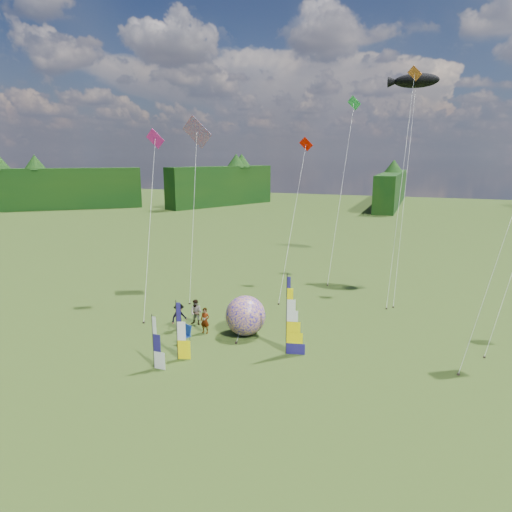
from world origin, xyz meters
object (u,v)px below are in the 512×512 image
(spectator_d, at_px, (251,310))
(kite_whale, at_px, (407,172))
(spectator_a, at_px, (205,321))
(side_banner_left, at_px, (177,331))
(spectator_c, at_px, (179,317))
(bol_inflatable, at_px, (245,316))
(side_banner_far, at_px, (153,342))
(feather_banner_main, at_px, (287,316))
(spectator_b, at_px, (196,312))
(camp_chair, at_px, (184,335))

(spectator_d, bearing_deg, kite_whale, -110.06)
(spectator_a, xyz_separation_m, spectator_d, (2.02, 2.80, 0.02))
(side_banner_left, distance_m, kite_whale, 22.95)
(spectator_d, xyz_separation_m, kite_whale, (8.75, 12.09, 8.78))
(spectator_c, distance_m, spectator_d, 4.80)
(bol_inflatable, bearing_deg, spectator_d, 102.00)
(side_banner_left, height_order, bol_inflatable, side_banner_left)
(side_banner_far, distance_m, spectator_c, 5.37)
(spectator_c, bearing_deg, feather_banner_main, -74.35)
(side_banner_left, relative_size, spectator_d, 1.94)
(feather_banner_main, xyz_separation_m, spectator_c, (-7.44, 0.99, -1.37))
(feather_banner_main, bearing_deg, spectator_c, 160.64)
(bol_inflatable, relative_size, spectator_c, 1.41)
(spectator_b, bearing_deg, side_banner_left, -72.71)
(side_banner_far, height_order, spectator_b, side_banner_far)
(feather_banner_main, height_order, kite_whale, kite_whale)
(spectator_b, bearing_deg, kite_whale, 49.67)
(feather_banner_main, distance_m, camp_chair, 6.34)
(side_banner_far, relative_size, spectator_b, 1.68)
(spectator_c, height_order, camp_chair, spectator_c)
(spectator_d, bearing_deg, spectator_c, 53.77)
(spectator_b, bearing_deg, spectator_a, -41.60)
(side_banner_left, relative_size, kite_whale, 0.17)
(bol_inflatable, xyz_separation_m, spectator_d, (-0.45, 2.13, -0.41))
(camp_chair, bearing_deg, bol_inflatable, 67.33)
(spectator_c, bearing_deg, side_banner_far, -141.04)
(spectator_b, bearing_deg, spectator_c, -113.55)
(spectator_d, bearing_deg, camp_chair, 79.26)
(bol_inflatable, height_order, spectator_b, bol_inflatable)
(spectator_a, distance_m, spectator_c, 1.77)
(side_banner_left, bearing_deg, spectator_d, 60.16)
(spectator_b, height_order, spectator_c, spectator_c)
(side_banner_far, relative_size, kite_whale, 0.15)
(feather_banner_main, xyz_separation_m, bol_inflatable, (-3.20, 1.81, -1.01))
(spectator_b, distance_m, kite_whale, 20.26)
(kite_whale, bearing_deg, bol_inflatable, -119.39)
(feather_banner_main, xyz_separation_m, side_banner_left, (-5.38, -2.75, -0.62))
(bol_inflatable, distance_m, kite_whale, 18.47)
(side_banner_far, xyz_separation_m, kite_whale, (11.09, 20.19, 8.18))
(side_banner_far, distance_m, spectator_b, 6.48)
(feather_banner_main, distance_m, spectator_a, 5.96)
(side_banner_left, xyz_separation_m, spectator_c, (-2.05, 3.74, -0.75))
(side_banner_far, relative_size, bol_inflatable, 1.15)
(camp_chair, bearing_deg, spectator_a, 103.33)
(spectator_a, xyz_separation_m, spectator_b, (-1.21, 1.09, 0.03))
(feather_banner_main, relative_size, kite_whale, 0.23)
(feather_banner_main, relative_size, spectator_a, 2.73)
(camp_chair, bearing_deg, spectator_d, 87.61)
(spectator_b, bearing_deg, camp_chair, -74.58)
(bol_inflatable, bearing_deg, side_banner_left, -115.60)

